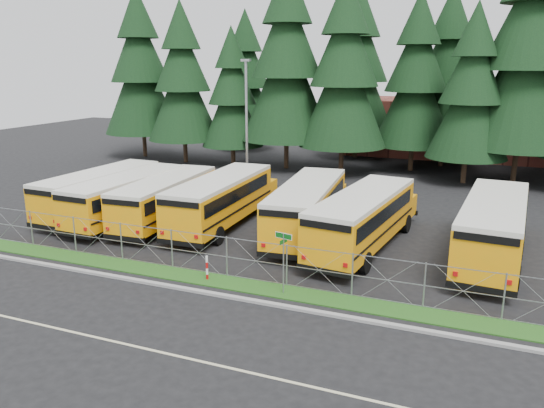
{
  "coord_description": "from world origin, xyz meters",
  "views": [
    {
      "loc": [
        9.68,
        -21.94,
        9.74
      ],
      "look_at": [
        -0.72,
        4.0,
        2.37
      ],
      "focal_mm": 35.0,
      "sensor_mm": 36.0,
      "label": 1
    }
  ],
  "objects_px": {
    "bus_0": "(104,193)",
    "bus_east": "(493,230)",
    "bus_3": "(224,201)",
    "striped_bollard": "(207,268)",
    "bus_2": "(169,200)",
    "bus_5": "(309,209)",
    "bus_1": "(131,198)",
    "light_standard": "(247,122)",
    "street_sign": "(284,250)",
    "bus_6": "(365,220)"
  },
  "relations": [
    {
      "from": "bus_0",
      "to": "bus_east",
      "type": "height_order",
      "value": "bus_east"
    },
    {
      "from": "bus_5",
      "to": "bus_east",
      "type": "bearing_deg",
      "value": -7.77
    },
    {
      "from": "street_sign",
      "to": "striped_bollard",
      "type": "distance_m",
      "value": 4.09
    },
    {
      "from": "striped_bollard",
      "to": "light_standard",
      "type": "height_order",
      "value": "light_standard"
    },
    {
      "from": "bus_0",
      "to": "bus_east",
      "type": "relative_size",
      "value": 0.92
    },
    {
      "from": "bus_0",
      "to": "striped_bollard",
      "type": "xyz_separation_m",
      "value": [
        11.8,
        -7.46,
        -0.89
      ]
    },
    {
      "from": "bus_5",
      "to": "bus_east",
      "type": "height_order",
      "value": "bus_east"
    },
    {
      "from": "street_sign",
      "to": "light_standard",
      "type": "xyz_separation_m",
      "value": [
        -9.45,
        17.02,
        3.47
      ]
    },
    {
      "from": "bus_0",
      "to": "light_standard",
      "type": "distance_m",
      "value": 11.98
    },
    {
      "from": "bus_3",
      "to": "striped_bollard",
      "type": "distance_m",
      "value": 8.76
    },
    {
      "from": "bus_5",
      "to": "light_standard",
      "type": "relative_size",
      "value": 1.18
    },
    {
      "from": "light_standard",
      "to": "street_sign",
      "type": "bearing_deg",
      "value": -60.97
    },
    {
      "from": "bus_3",
      "to": "bus_east",
      "type": "xyz_separation_m",
      "value": [
        15.44,
        -0.26,
        0.05
      ]
    },
    {
      "from": "bus_5",
      "to": "light_standard",
      "type": "height_order",
      "value": "light_standard"
    },
    {
      "from": "bus_5",
      "to": "street_sign",
      "type": "bearing_deg",
      "value": -84.46
    },
    {
      "from": "bus_2",
      "to": "bus_5",
      "type": "xyz_separation_m",
      "value": [
        8.96,
        0.87,
        0.11
      ]
    },
    {
      "from": "bus_3",
      "to": "bus_east",
      "type": "height_order",
      "value": "bus_east"
    },
    {
      "from": "street_sign",
      "to": "bus_5",
      "type": "bearing_deg",
      "value": 100.77
    },
    {
      "from": "bus_5",
      "to": "striped_bollard",
      "type": "distance_m",
      "value": 8.63
    },
    {
      "from": "bus_6",
      "to": "striped_bollard",
      "type": "relative_size",
      "value": 10.01
    },
    {
      "from": "bus_1",
      "to": "bus_2",
      "type": "xyz_separation_m",
      "value": [
        2.48,
        0.49,
        -0.03
      ]
    },
    {
      "from": "bus_3",
      "to": "light_standard",
      "type": "bearing_deg",
      "value": 103.96
    },
    {
      "from": "bus_0",
      "to": "bus_6",
      "type": "distance_m",
      "value": 17.61
    },
    {
      "from": "bus_3",
      "to": "bus_5",
      "type": "xyz_separation_m",
      "value": [
        5.43,
        0.19,
        0.01
      ]
    },
    {
      "from": "bus_2",
      "to": "bus_5",
      "type": "relative_size",
      "value": 0.93
    },
    {
      "from": "bus_2",
      "to": "striped_bollard",
      "type": "xyz_separation_m",
      "value": [
        6.73,
        -7.41,
        -0.86
      ]
    },
    {
      "from": "bus_1",
      "to": "bus_east",
      "type": "relative_size",
      "value": 0.92
    },
    {
      "from": "bus_0",
      "to": "bus_3",
      "type": "height_order",
      "value": "bus_3"
    },
    {
      "from": "bus_6",
      "to": "street_sign",
      "type": "relative_size",
      "value": 4.28
    },
    {
      "from": "bus_2",
      "to": "light_standard",
      "type": "relative_size",
      "value": 1.1
    },
    {
      "from": "bus_5",
      "to": "striped_bollard",
      "type": "xyz_separation_m",
      "value": [
        -2.23,
        -8.28,
        -0.97
      ]
    },
    {
      "from": "bus_6",
      "to": "striped_bollard",
      "type": "xyz_separation_m",
      "value": [
        -5.81,
        -7.17,
        -0.97
      ]
    },
    {
      "from": "bus_0",
      "to": "bus_3",
      "type": "xyz_separation_m",
      "value": [
        8.6,
        0.64,
        0.08
      ]
    },
    {
      "from": "bus_1",
      "to": "striped_bollard",
      "type": "relative_size",
      "value": 9.45
    },
    {
      "from": "bus_1",
      "to": "striped_bollard",
      "type": "distance_m",
      "value": 11.56
    },
    {
      "from": "bus_3",
      "to": "bus_6",
      "type": "xyz_separation_m",
      "value": [
        9.01,
        -0.92,
        0.01
      ]
    },
    {
      "from": "bus_1",
      "to": "light_standard",
      "type": "distance_m",
      "value": 11.34
    },
    {
      "from": "bus_2",
      "to": "bus_3",
      "type": "height_order",
      "value": "bus_3"
    },
    {
      "from": "bus_0",
      "to": "bus_east",
      "type": "bearing_deg",
      "value": 3.5
    },
    {
      "from": "bus_2",
      "to": "bus_6",
      "type": "distance_m",
      "value": 12.55
    },
    {
      "from": "bus_6",
      "to": "bus_east",
      "type": "distance_m",
      "value": 6.47
    },
    {
      "from": "bus_0",
      "to": "bus_6",
      "type": "xyz_separation_m",
      "value": [
        17.61,
        -0.29,
        0.09
      ]
    },
    {
      "from": "bus_1",
      "to": "bus_0",
      "type": "bearing_deg",
      "value": 170.5
    },
    {
      "from": "bus_2",
      "to": "street_sign",
      "type": "bearing_deg",
      "value": -38.74
    },
    {
      "from": "bus_3",
      "to": "bus_1",
      "type": "bearing_deg",
      "value": -170.43
    },
    {
      "from": "bus_6",
      "to": "light_standard",
      "type": "xyz_separation_m",
      "value": [
        -11.43,
        9.73,
        3.93
      ]
    },
    {
      "from": "bus_east",
      "to": "striped_bollard",
      "type": "xyz_separation_m",
      "value": [
        -12.25,
        -7.84,
        -1.02
      ]
    },
    {
      "from": "bus_0",
      "to": "street_sign",
      "type": "xyz_separation_m",
      "value": [
        15.63,
        -7.58,
        0.55
      ]
    },
    {
      "from": "bus_1",
      "to": "light_standard",
      "type": "xyz_separation_m",
      "value": [
        3.6,
        9.97,
        4.02
      ]
    },
    {
      "from": "bus_1",
      "to": "bus_6",
      "type": "height_order",
      "value": "bus_6"
    }
  ]
}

